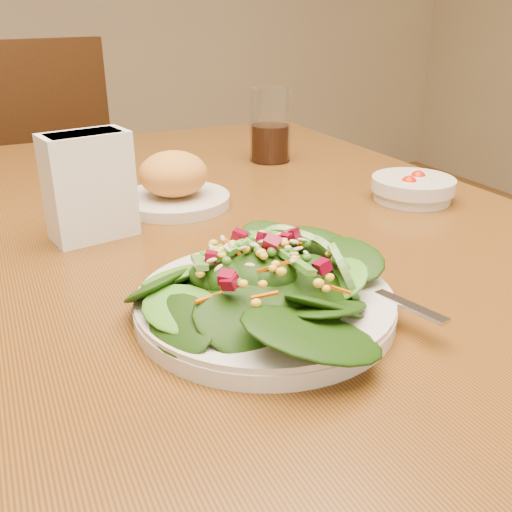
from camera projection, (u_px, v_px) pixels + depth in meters
name	position (u px, v px, depth m)	size (l,w,h in m)	color
dining_table	(238.00, 298.00, 0.81)	(0.90, 1.40, 0.75)	brown
chair_far	(29.00, 201.00, 1.67)	(0.54, 0.54, 0.96)	black
salad_plate	(273.00, 288.00, 0.56)	(0.26, 0.26, 0.07)	beige
bread_plate	(174.00, 184.00, 0.86)	(0.17, 0.17, 0.08)	beige
tomato_bowl	(413.00, 188.00, 0.89)	(0.13, 0.13, 0.04)	beige
drinking_glass	(270.00, 130.00, 1.10)	(0.08, 0.08, 0.14)	silver
napkin_holder	(89.00, 183.00, 0.73)	(0.11, 0.08, 0.14)	white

